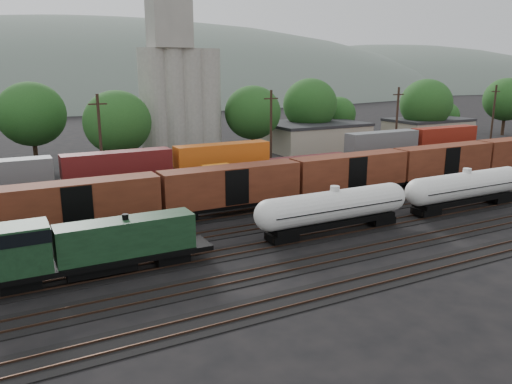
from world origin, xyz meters
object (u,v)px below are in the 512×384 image
tank_car_a (334,207)px  orange_locomotive (251,180)px  green_locomotive (86,246)px  grain_silo (180,93)px

tank_car_a → orange_locomotive: tank_car_a is taller
green_locomotive → grain_silo: bearing=62.0°
green_locomotive → tank_car_a: (21.95, 0.00, 0.02)m
orange_locomotive → green_locomotive: bearing=-144.5°
green_locomotive → tank_car_a: green_locomotive is taller
orange_locomotive → grain_silo: size_ratio=0.56×
green_locomotive → orange_locomotive: green_locomotive is taller
tank_car_a → orange_locomotive: (-0.90, 15.00, -0.22)m
orange_locomotive → tank_car_a: bearing=-86.6°
green_locomotive → tank_car_a: bearing=0.0°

